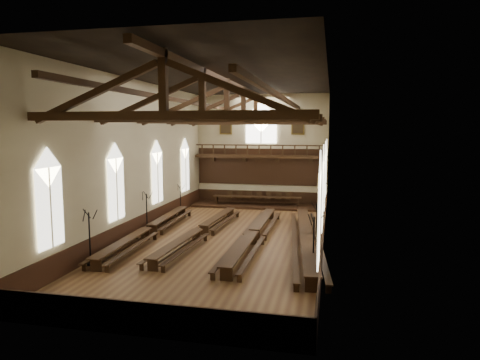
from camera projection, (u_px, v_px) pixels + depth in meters
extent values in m
plane|color=brown|center=(227.00, 239.00, 26.92)|extent=(26.00, 26.00, 0.00)
plane|color=beige|center=(261.00, 150.00, 38.94)|extent=(12.00, 0.00, 12.00)
plane|color=beige|center=(130.00, 188.00, 13.71)|extent=(12.00, 0.00, 12.00)
plane|color=beige|center=(137.00, 158.00, 27.58)|extent=(0.00, 26.00, 26.00)
plane|color=beige|center=(326.00, 161.00, 25.07)|extent=(0.00, 26.00, 26.00)
plane|color=black|center=(227.00, 77.00, 25.73)|extent=(26.00, 26.00, 0.00)
cube|color=#34190F|center=(261.00, 197.00, 39.43)|extent=(11.90, 0.08, 1.20)
cube|color=#34190F|center=(134.00, 318.00, 14.27)|extent=(11.90, 0.08, 1.20)
cube|color=#34190F|center=(139.00, 225.00, 28.10)|extent=(0.08, 25.90, 1.20)
cube|color=#34190F|center=(324.00, 234.00, 25.60)|extent=(0.08, 25.90, 1.20)
cube|color=silver|center=(50.00, 208.00, 19.01)|extent=(0.05, 1.80, 3.60)
cube|color=silver|center=(48.00, 168.00, 18.80)|extent=(0.05, 1.80, 1.80)
cylinder|color=beige|center=(51.00, 208.00, 19.01)|extent=(0.08, 0.08, 3.60)
cube|color=silver|center=(116.00, 189.00, 24.84)|extent=(0.05, 1.80, 3.60)
cube|color=silver|center=(115.00, 158.00, 24.62)|extent=(0.05, 1.80, 1.80)
cylinder|color=beige|center=(117.00, 189.00, 24.83)|extent=(0.08, 0.08, 3.60)
cube|color=silver|center=(157.00, 178.00, 30.66)|extent=(0.05, 1.80, 3.60)
cube|color=silver|center=(157.00, 153.00, 30.45)|extent=(0.05, 1.80, 1.80)
cylinder|color=beige|center=(158.00, 178.00, 30.65)|extent=(0.08, 0.08, 3.60)
cube|color=silver|center=(185.00, 170.00, 36.49)|extent=(0.05, 1.80, 3.60)
cube|color=silver|center=(185.00, 149.00, 36.27)|extent=(0.05, 1.80, 1.80)
cylinder|color=beige|center=(186.00, 170.00, 36.48)|extent=(0.08, 0.08, 3.60)
cube|color=silver|center=(319.00, 220.00, 16.55)|extent=(0.05, 1.80, 3.60)
cube|color=silver|center=(320.00, 173.00, 16.33)|extent=(0.05, 1.80, 1.80)
cylinder|color=beige|center=(318.00, 220.00, 16.56)|extent=(0.08, 0.08, 3.60)
cube|color=silver|center=(323.00, 196.00, 22.37)|extent=(0.05, 1.80, 3.60)
cube|color=silver|center=(323.00, 162.00, 22.16)|extent=(0.05, 1.80, 1.80)
cylinder|color=beige|center=(322.00, 196.00, 22.38)|extent=(0.08, 0.08, 3.60)
cube|color=silver|center=(325.00, 182.00, 28.19)|extent=(0.05, 1.80, 3.60)
cube|color=silver|center=(325.00, 155.00, 27.98)|extent=(0.05, 1.80, 1.80)
cylinder|color=beige|center=(324.00, 182.00, 28.20)|extent=(0.08, 0.08, 3.60)
cube|color=silver|center=(326.00, 173.00, 34.02)|extent=(0.05, 1.80, 3.60)
cube|color=silver|center=(327.00, 150.00, 33.80)|extent=(0.05, 1.80, 1.80)
cylinder|color=beige|center=(326.00, 173.00, 34.03)|extent=(0.08, 0.08, 3.60)
cube|color=white|center=(261.00, 130.00, 38.63)|extent=(2.80, 0.05, 2.40)
cube|color=white|center=(261.00, 116.00, 38.49)|extent=(2.80, 0.05, 2.80)
cylinder|color=beige|center=(261.00, 130.00, 38.59)|extent=(0.10, 0.10, 2.40)
cube|color=#382012|center=(260.00, 157.00, 38.38)|extent=(11.80, 1.20, 0.20)
cube|color=#34190F|center=(261.00, 167.00, 39.07)|extent=(11.80, 0.10, 3.30)
cube|color=#382012|center=(259.00, 145.00, 37.73)|extent=(11.60, 0.12, 0.10)
cube|color=#382012|center=(259.00, 155.00, 37.84)|extent=(11.60, 0.12, 0.10)
cube|color=#382012|center=(213.00, 158.00, 39.74)|extent=(0.35, 0.40, 0.50)
cube|color=#382012|center=(245.00, 159.00, 39.12)|extent=(0.35, 0.40, 0.50)
cube|color=#382012|center=(277.00, 159.00, 38.49)|extent=(0.35, 0.40, 0.50)
cube|color=#382012|center=(311.00, 160.00, 37.86)|extent=(0.35, 0.40, 0.50)
cube|color=brown|center=(226.00, 127.00, 39.29)|extent=(1.15, 0.06, 1.45)
cube|color=black|center=(226.00, 127.00, 39.26)|extent=(0.95, 0.04, 1.25)
cube|color=brown|center=(298.00, 126.00, 37.91)|extent=(1.15, 0.06, 1.45)
cube|color=black|center=(298.00, 126.00, 37.88)|extent=(0.95, 0.04, 1.25)
cube|color=#382012|center=(164.00, 116.00, 16.33)|extent=(11.70, 0.35, 0.35)
cube|color=#382012|center=(163.00, 81.00, 16.18)|extent=(0.30, 0.30, 2.40)
cube|color=#382012|center=(95.00, 93.00, 16.83)|extent=(5.44, 0.26, 2.40)
cube|color=#382012|center=(237.00, 90.00, 15.62)|extent=(5.44, 0.26, 2.40)
cube|color=#382012|center=(203.00, 119.00, 21.19)|extent=(11.70, 0.35, 0.35)
cube|color=#382012|center=(202.00, 92.00, 21.03)|extent=(0.30, 0.30, 2.40)
cube|color=#382012|center=(148.00, 101.00, 21.68)|extent=(5.44, 0.26, 2.40)
cube|color=#382012|center=(260.00, 99.00, 20.48)|extent=(5.44, 0.26, 2.40)
cube|color=#382012|center=(227.00, 120.00, 26.04)|extent=(11.70, 0.35, 0.35)
cube|color=#382012|center=(227.00, 99.00, 25.88)|extent=(0.30, 0.30, 2.40)
cube|color=#382012|center=(182.00, 106.00, 26.53)|extent=(5.44, 0.26, 2.40)
cube|color=#382012|center=(274.00, 105.00, 25.33)|extent=(5.44, 0.26, 2.40)
cube|color=#382012|center=(243.00, 122.00, 30.89)|extent=(11.70, 0.35, 0.35)
cube|color=#382012|center=(243.00, 104.00, 30.74)|extent=(0.30, 0.30, 2.40)
cube|color=#382012|center=(205.00, 110.00, 31.39)|extent=(5.44, 0.26, 2.40)
cube|color=#382012|center=(283.00, 109.00, 30.18)|extent=(5.44, 0.26, 2.40)
cube|color=#382012|center=(256.00, 123.00, 35.74)|extent=(11.70, 0.35, 0.35)
cube|color=#382012|center=(256.00, 107.00, 35.59)|extent=(0.30, 0.30, 2.40)
cube|color=#382012|center=(222.00, 112.00, 36.24)|extent=(5.44, 0.26, 2.40)
cube|color=#382012|center=(290.00, 112.00, 35.03)|extent=(5.44, 0.26, 2.40)
cube|color=#382012|center=(174.00, 100.00, 26.59)|extent=(0.25, 25.70, 0.25)
cube|color=#382012|center=(282.00, 98.00, 25.18)|extent=(0.25, 25.70, 0.25)
cube|color=#382012|center=(227.00, 82.00, 25.76)|extent=(0.30, 25.70, 0.30)
cube|color=#382012|center=(121.00, 241.00, 23.69)|extent=(0.92, 6.81, 0.08)
cube|color=#382012|center=(91.00, 265.00, 20.77)|extent=(0.58, 0.10, 0.65)
cube|color=#382012|center=(145.00, 235.00, 26.70)|extent=(0.58, 0.10, 0.65)
cube|color=#382012|center=(121.00, 249.00, 23.75)|extent=(0.29, 6.01, 0.08)
cube|color=#382012|center=(111.00, 246.00, 23.83)|extent=(0.52, 6.80, 0.06)
cube|color=#382012|center=(79.00, 267.00, 20.84)|extent=(0.22, 0.08, 0.38)
cube|color=#382012|center=(136.00, 236.00, 26.87)|extent=(0.22, 0.08, 0.38)
cube|color=#382012|center=(131.00, 247.00, 23.62)|extent=(0.52, 6.80, 0.06)
cube|color=#382012|center=(102.00, 268.00, 20.63)|extent=(0.22, 0.08, 0.38)
cube|color=#382012|center=(154.00, 237.00, 26.66)|extent=(0.22, 0.08, 0.38)
cube|color=#382012|center=(170.00, 215.00, 30.88)|extent=(0.92, 6.81, 0.08)
cube|color=#382012|center=(153.00, 230.00, 27.95)|extent=(0.58, 0.10, 0.65)
cube|color=#382012|center=(185.00, 212.00, 33.89)|extent=(0.58, 0.10, 0.65)
cube|color=#382012|center=(170.00, 221.00, 30.93)|extent=(0.29, 6.01, 0.08)
cube|color=#382012|center=(162.00, 219.00, 31.01)|extent=(0.52, 6.80, 0.06)
cube|color=#382012|center=(144.00, 232.00, 28.03)|extent=(0.22, 0.08, 0.38)
cube|color=#382012|center=(178.00, 213.00, 34.05)|extent=(0.22, 0.08, 0.38)
cube|color=#382012|center=(178.00, 219.00, 30.80)|extent=(0.52, 6.80, 0.06)
cube|color=#382012|center=(162.00, 232.00, 27.82)|extent=(0.22, 0.08, 0.38)
cube|color=#382012|center=(192.00, 214.00, 33.84)|extent=(0.22, 0.08, 0.38)
cube|color=#382012|center=(181.00, 243.00, 23.52)|extent=(1.00, 6.58, 0.07)
cube|color=#382012|center=(160.00, 265.00, 20.70)|extent=(0.56, 0.10, 0.63)
cube|color=#382012|center=(197.00, 236.00, 26.43)|extent=(0.56, 0.10, 0.63)
cube|color=#382012|center=(181.00, 250.00, 23.57)|extent=(0.38, 5.81, 0.07)
cube|color=#382012|center=(171.00, 247.00, 23.70)|extent=(0.60, 6.56, 0.06)
cube|color=#382012|center=(148.00, 267.00, 20.82)|extent=(0.21, 0.08, 0.37)
cube|color=#382012|center=(189.00, 237.00, 26.64)|extent=(0.21, 0.08, 0.37)
cube|color=#382012|center=(191.00, 248.00, 23.40)|extent=(0.60, 6.56, 0.06)
cube|color=#382012|center=(170.00, 269.00, 20.52)|extent=(0.21, 0.08, 0.37)
cube|color=#382012|center=(206.00, 238.00, 26.34)|extent=(0.21, 0.08, 0.37)
cube|color=#382012|center=(216.00, 216.00, 30.70)|extent=(1.00, 6.58, 0.07)
cube|color=#382012|center=(204.00, 230.00, 27.88)|extent=(0.56, 0.10, 0.63)
cube|color=#382012|center=(226.00, 213.00, 33.61)|extent=(0.56, 0.10, 0.63)
cube|color=#382012|center=(216.00, 222.00, 30.75)|extent=(0.38, 5.81, 0.07)
cube|color=#382012|center=(209.00, 219.00, 30.89)|extent=(0.60, 6.56, 0.06)
cube|color=#382012|center=(196.00, 232.00, 28.00)|extent=(0.21, 0.08, 0.37)
cube|color=#382012|center=(219.00, 214.00, 33.82)|extent=(0.21, 0.08, 0.37)
cube|color=#382012|center=(224.00, 220.00, 30.58)|extent=(0.60, 6.56, 0.06)
cube|color=#382012|center=(212.00, 233.00, 27.70)|extent=(0.21, 0.08, 0.37)
cube|color=#382012|center=(233.00, 215.00, 33.52)|extent=(0.21, 0.08, 0.37)
cube|color=#382012|center=(241.00, 247.00, 22.46)|extent=(0.71, 7.03, 0.08)
cube|color=#382012|center=(227.00, 274.00, 19.44)|extent=(0.60, 0.08, 0.67)
cube|color=#382012|center=(252.00, 239.00, 25.57)|extent=(0.60, 0.08, 0.67)
cube|color=#382012|center=(241.00, 256.00, 22.52)|extent=(0.09, 6.22, 0.08)
cube|color=#382012|center=(229.00, 252.00, 22.63)|extent=(0.29, 7.03, 0.06)
cube|color=#382012|center=(213.00, 276.00, 19.54)|extent=(0.22, 0.07, 0.39)
cube|color=#382012|center=(242.00, 240.00, 25.77)|extent=(0.22, 0.07, 0.39)
cube|color=#382012|center=(253.00, 253.00, 22.37)|extent=(0.29, 7.03, 0.06)
cube|color=#382012|center=(240.00, 278.00, 19.27)|extent=(0.22, 0.07, 0.39)
cube|color=#382012|center=(262.00, 242.00, 25.51)|extent=(0.22, 0.07, 0.39)
cube|color=#382012|center=(263.00, 218.00, 29.64)|extent=(0.71, 7.03, 0.08)
cube|color=#382012|center=(255.00, 235.00, 26.62)|extent=(0.60, 0.08, 0.67)
cube|color=#382012|center=(270.00, 215.00, 32.76)|extent=(0.60, 0.08, 0.67)
cube|color=#382012|center=(263.00, 225.00, 29.70)|extent=(0.09, 6.22, 0.08)
cube|color=#382012|center=(254.00, 222.00, 29.81)|extent=(0.29, 7.03, 0.06)
cube|color=#382012|center=(245.00, 237.00, 26.72)|extent=(0.22, 0.07, 0.39)
cube|color=#382012|center=(262.00, 216.00, 32.95)|extent=(0.22, 0.07, 0.39)
cube|color=#382012|center=(272.00, 223.00, 29.55)|extent=(0.29, 7.03, 0.06)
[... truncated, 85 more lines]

